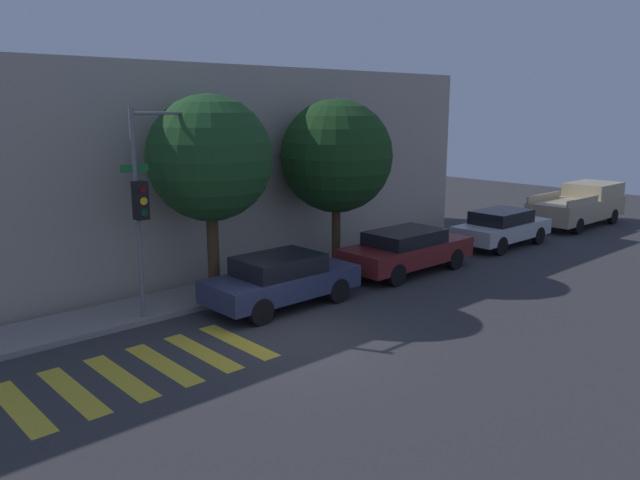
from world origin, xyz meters
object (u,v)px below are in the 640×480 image
at_px(sedan_near_corner, 281,279).
at_px(tree_midblock, 336,156).
at_px(sedan_far_end, 502,227).
at_px(pickup_truck, 580,205).
at_px(traffic_light_pole, 156,182).
at_px(tree_near_corner, 210,159).
at_px(sedan_middle, 406,249).

distance_m(sedan_near_corner, tree_midblock, 5.06).
height_order(sedan_far_end, pickup_truck, pickup_truck).
bearing_deg(traffic_light_pole, tree_near_corner, 15.69).
relative_size(traffic_light_pole, tree_near_corner, 0.94).
bearing_deg(sedan_near_corner, sedan_far_end, -0.00).
height_order(traffic_light_pole, sedan_middle, traffic_light_pole).
distance_m(sedan_near_corner, pickup_truck, 17.06).
relative_size(pickup_truck, tree_midblock, 1.00).
height_order(traffic_light_pole, sedan_near_corner, traffic_light_pole).
distance_m(sedan_far_end, tree_midblock, 7.77).
bearing_deg(sedan_middle, pickup_truck, -0.00).
bearing_deg(sedan_near_corner, traffic_light_pole, 155.45).
bearing_deg(sedan_far_end, sedan_near_corner, 180.00).
distance_m(traffic_light_pole, sedan_far_end, 13.80).
xyz_separation_m(traffic_light_pole, sedan_far_end, (13.48, -1.27, -2.70)).
distance_m(sedan_far_end, pickup_truck, 6.36).
xyz_separation_m(sedan_middle, pickup_truck, (11.94, -0.00, 0.17)).
height_order(pickup_truck, tree_midblock, tree_midblock).
bearing_deg(pickup_truck, tree_near_corner, 174.31).
bearing_deg(pickup_truck, tree_midblock, 172.35).
bearing_deg(sedan_far_end, tree_midblock, 165.59).
xyz_separation_m(sedan_middle, tree_near_corner, (-6.04, 1.79, 3.10)).
xyz_separation_m(traffic_light_pole, pickup_truck, (19.84, -1.27, -2.52)).
distance_m(sedan_near_corner, tree_near_corner, 3.70).
xyz_separation_m(sedan_near_corner, tree_midblock, (3.73, 1.79, 2.91)).
bearing_deg(sedan_far_end, traffic_light_pole, 174.62).
bearing_deg(traffic_light_pole, sedan_far_end, -5.38).
bearing_deg(sedan_near_corner, tree_near_corner, 117.31).
relative_size(traffic_light_pole, sedan_middle, 1.11).
bearing_deg(sedan_far_end, tree_near_corner, 171.24).
height_order(sedan_middle, tree_near_corner, tree_near_corner).
relative_size(sedan_far_end, tree_near_corner, 0.78).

